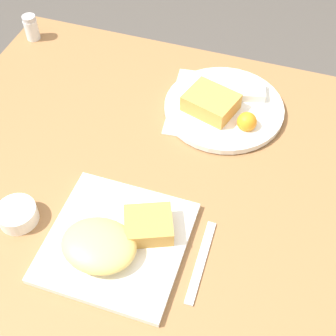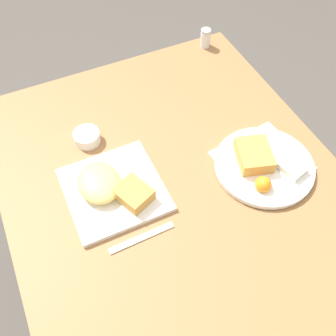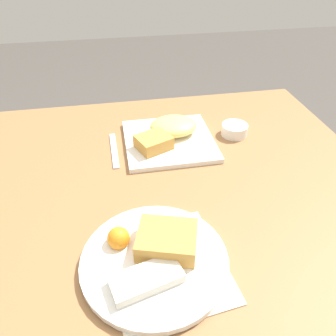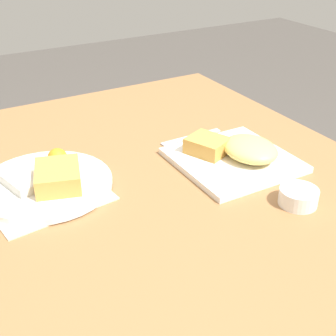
{
  "view_description": "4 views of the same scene",
  "coord_description": "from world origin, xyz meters",
  "px_view_note": "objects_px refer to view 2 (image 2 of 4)",
  "views": [
    {
      "loc": [
        0.18,
        -0.54,
        1.54
      ],
      "look_at": [
        0.0,
        -0.0,
        0.83
      ],
      "focal_mm": 50.0,
      "sensor_mm": 36.0,
      "label": 1
    },
    {
      "loc": [
        0.54,
        -0.27,
        1.65
      ],
      "look_at": [
        -0.02,
        -0.01,
        0.83
      ],
      "focal_mm": 42.0,
      "sensor_mm": 36.0,
      "label": 2
    },
    {
      "loc": [
        0.1,
        0.62,
        1.29
      ],
      "look_at": [
        -0.01,
        0.02,
        0.82
      ],
      "focal_mm": 35.0,
      "sensor_mm": 36.0,
      "label": 3
    },
    {
      "loc": [
        -0.78,
        0.43,
        1.29
      ],
      "look_at": [
        -0.02,
        -0.0,
        0.8
      ],
      "focal_mm": 50.0,
      "sensor_mm": 36.0,
      "label": 4
    }
  ],
  "objects_px": {
    "plate_oval_far": "(263,164)",
    "sauce_ramekin": "(87,137)",
    "plate_square_near": "(111,188)",
    "salt_shaker": "(205,39)",
    "butter_knife": "(142,238)"
  },
  "relations": [
    {
      "from": "plate_oval_far",
      "to": "butter_knife",
      "type": "xyz_separation_m",
      "value": [
        0.06,
        -0.39,
        -0.02
      ]
    },
    {
      "from": "plate_square_near",
      "to": "salt_shaker",
      "type": "height_order",
      "value": "salt_shaker"
    },
    {
      "from": "butter_knife",
      "to": "plate_oval_far",
      "type": "bearing_deg",
      "value": 7.18
    },
    {
      "from": "sauce_ramekin",
      "to": "butter_knife",
      "type": "xyz_separation_m",
      "value": [
        0.36,
        0.02,
        -0.02
      ]
    },
    {
      "from": "plate_square_near",
      "to": "plate_oval_far",
      "type": "bearing_deg",
      "value": 75.96
    },
    {
      "from": "plate_oval_far",
      "to": "butter_knife",
      "type": "height_order",
      "value": "plate_oval_far"
    },
    {
      "from": "plate_square_near",
      "to": "butter_knife",
      "type": "distance_m",
      "value": 0.16
    },
    {
      "from": "plate_square_near",
      "to": "butter_knife",
      "type": "xyz_separation_m",
      "value": [
        0.16,
        0.02,
        -0.02
      ]
    },
    {
      "from": "plate_oval_far",
      "to": "salt_shaker",
      "type": "relative_size",
      "value": 4.1
    },
    {
      "from": "butter_knife",
      "to": "salt_shaker",
      "type": "bearing_deg",
      "value": 49.3
    },
    {
      "from": "salt_shaker",
      "to": "butter_knife",
      "type": "relative_size",
      "value": 0.39
    },
    {
      "from": "plate_oval_far",
      "to": "sauce_ramekin",
      "type": "xyz_separation_m",
      "value": [
        -0.3,
        -0.41,
        -0.0
      ]
    },
    {
      "from": "plate_square_near",
      "to": "sauce_ramekin",
      "type": "height_order",
      "value": "plate_square_near"
    },
    {
      "from": "plate_oval_far",
      "to": "sauce_ramekin",
      "type": "bearing_deg",
      "value": -126.27
    },
    {
      "from": "sauce_ramekin",
      "to": "salt_shaker",
      "type": "relative_size",
      "value": 1.14
    }
  ]
}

